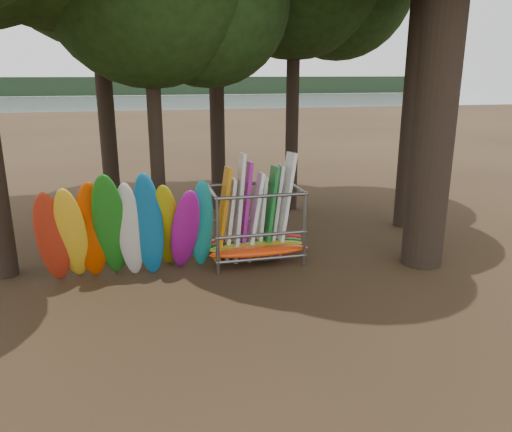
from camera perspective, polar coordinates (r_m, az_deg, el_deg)
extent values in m
plane|color=#47331E|center=(11.65, -0.59, -8.79)|extent=(120.00, 120.00, 0.00)
plane|color=gray|center=(70.51, -11.95, 11.74)|extent=(160.00, 160.00, 0.00)
cube|color=black|center=(120.36, -12.93, 14.29)|extent=(160.00, 4.00, 4.00)
cylinder|color=black|center=(16.85, -17.19, 16.56)|extent=(0.52, 0.52, 10.49)
cylinder|color=black|center=(18.25, -4.63, 18.85)|extent=(0.53, 0.53, 11.60)
cylinder|color=black|center=(18.17, 4.26, 16.35)|extent=(0.46, 0.46, 10.00)
cylinder|color=black|center=(13.68, -11.60, 12.95)|extent=(0.38, 0.38, 8.46)
cylinder|color=black|center=(16.73, 18.16, 22.44)|extent=(0.50, 0.50, 13.94)
cylinder|color=black|center=(13.30, 20.84, 21.29)|extent=(1.05, 1.05, 12.67)
ellipsoid|color=red|center=(12.29, -22.27, -2.46)|extent=(0.74, 1.52, 2.61)
ellipsoid|color=yellow|center=(12.22, -20.29, -2.11)|extent=(0.70, 1.87, 2.74)
ellipsoid|color=#C84004|center=(12.33, -18.22, -1.69)|extent=(0.85, 1.33, 2.71)
ellipsoid|color=#1D761C|center=(12.11, -16.29, -1.26)|extent=(0.83, 1.81, 2.97)
ellipsoid|color=silver|center=(12.15, -14.20, -1.70)|extent=(0.72, 1.31, 2.68)
ellipsoid|color=#106099|center=(12.06, -12.19, -1.17)|extent=(0.83, 1.34, 2.90)
ellipsoid|color=#ABA610|center=(12.40, -10.20, -1.28)|extent=(0.83, 1.96, 2.66)
ellipsoid|color=#A21598|center=(12.28, -8.11, -1.71)|extent=(0.89, 1.74, 2.51)
ellipsoid|color=teal|center=(12.48, -6.24, -1.02)|extent=(0.60, 1.19, 2.59)
ellipsoid|color=#F53E0D|center=(13.01, 0.41, -4.06)|extent=(2.66, 0.55, 0.24)
ellipsoid|color=gold|center=(13.36, 0.02, -3.52)|extent=(2.61, 0.55, 0.24)
ellipsoid|color=#15621D|center=(13.61, -0.26, -3.14)|extent=(2.75, 0.55, 0.24)
ellipsoid|color=red|center=(13.89, -0.55, -2.74)|extent=(2.93, 0.55, 0.24)
cube|color=orange|center=(13.19, -3.86, 0.08)|extent=(0.52, 0.79, 2.56)
cube|color=white|center=(13.35, -3.01, -0.48)|extent=(0.42, 0.74, 2.23)
cube|color=silver|center=(13.17, -2.01, 0.86)|extent=(0.41, 0.79, 2.92)
cube|color=#A71B9B|center=(13.38, -1.24, 0.56)|extent=(0.44, 0.77, 2.67)
cube|color=white|center=(13.32, -0.20, -0.10)|extent=(0.54, 0.75, 2.39)
cube|color=white|center=(13.58, 0.48, -0.13)|extent=(0.35, 0.76, 2.26)
cube|color=#1B7B30|center=(13.41, 1.56, 0.34)|extent=(0.45, 0.77, 2.55)
cube|color=silver|center=(13.64, 2.21, 0.58)|extent=(0.48, 0.75, 2.54)
cube|color=white|center=(13.54, 3.23, 1.23)|extent=(0.61, 0.83, 2.88)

